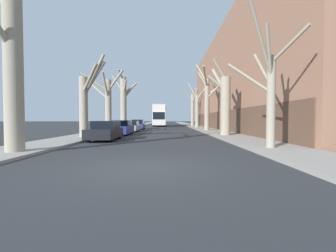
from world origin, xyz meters
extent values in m
plane|color=#2B2D30|center=(0.00, 0.00, 0.00)|extent=(300.00, 300.00, 0.00)
cube|color=gray|center=(-6.18, 50.00, 0.06)|extent=(3.04, 120.00, 0.12)
cube|color=gray|center=(6.18, 50.00, 0.06)|extent=(3.04, 120.00, 0.12)
cube|color=#93664C|center=(12.69, 25.20, 6.81)|extent=(10.00, 43.97, 13.63)
cube|color=brown|center=(7.67, 25.20, 1.25)|extent=(0.12, 43.09, 2.50)
cylinder|color=gray|center=(-5.70, 2.73, 3.65)|extent=(0.75, 0.75, 7.31)
cylinder|color=gray|center=(-5.67, 10.49, 2.37)|extent=(0.65, 0.65, 4.73)
cylinder|color=gray|center=(-4.81, 9.42, 4.40)|extent=(1.98, 2.38, 1.88)
cylinder|color=gray|center=(-4.82, 10.39, 4.57)|extent=(1.92, 0.46, 2.70)
cylinder|color=gray|center=(-4.82, 10.28, 4.75)|extent=(1.96, 0.69, 3.26)
cylinder|color=gray|center=(-5.84, 18.30, 2.94)|extent=(0.69, 0.69, 5.87)
cylinder|color=gray|center=(-7.39, 18.23, 5.65)|extent=(3.25, 0.40, 2.27)
cylinder|color=gray|center=(-4.97, 18.05, 5.76)|extent=(1.99, 0.79, 2.30)
cylinder|color=gray|center=(-5.90, 17.44, 5.05)|extent=(0.37, 1.94, 2.84)
cylinder|color=gray|center=(-7.05, 19.07, 4.68)|extent=(2.66, 1.82, 2.13)
cylinder|color=gray|center=(-5.58, 25.51, 3.74)|extent=(0.87, 0.87, 7.48)
cylinder|color=gray|center=(-5.29, 24.98, 5.94)|extent=(0.96, 1.44, 2.14)
cylinder|color=gray|center=(-5.80, 24.92, 7.63)|extent=(0.81, 1.50, 1.62)
cylinder|color=gray|center=(-6.39, 25.70, 6.53)|extent=(1.94, 0.74, 2.62)
cylinder|color=gray|center=(-5.07, 26.13, 5.30)|extent=(1.39, 1.60, 1.95)
cylinder|color=gray|center=(-4.73, 26.00, 5.89)|extent=(2.02, 1.35, 1.90)
cylinder|color=gray|center=(5.80, 4.08, 2.27)|extent=(0.41, 0.41, 4.54)
cylinder|color=gray|center=(5.46, 3.58, 4.52)|extent=(0.88, 1.19, 2.35)
cylinder|color=gray|center=(4.89, 4.57, 3.57)|extent=(1.96, 1.15, 1.70)
cylinder|color=gray|center=(6.17, 3.21, 4.77)|extent=(0.90, 1.85, 1.23)
cylinder|color=gray|center=(5.06, 3.51, 5.07)|extent=(1.66, 1.33, 3.15)
cylinder|color=gray|center=(5.53, 4.45, 3.95)|extent=(0.72, 0.94, 1.78)
cylinder|color=gray|center=(5.83, 12.81, 2.57)|extent=(0.86, 0.86, 5.14)
cylinder|color=gray|center=(5.26, 12.61, 5.73)|extent=(1.48, 0.78, 1.88)
cylinder|color=gray|center=(5.42, 13.53, 4.96)|extent=(1.20, 1.79, 2.43)
cylinder|color=gray|center=(5.06, 12.76, 4.59)|extent=(1.75, 0.42, 1.47)
cylinder|color=gray|center=(5.70, 21.40, 3.27)|extent=(0.62, 0.62, 6.54)
cylinder|color=gray|center=(5.26, 20.04, 6.52)|extent=(1.12, 2.91, 2.16)
cylinder|color=gray|center=(6.45, 21.41, 5.03)|extent=(1.62, 0.24, 1.21)
cylinder|color=gray|center=(5.21, 21.78, 6.52)|extent=(1.26, 1.04, 2.04)
cylinder|color=gray|center=(5.21, 22.57, 7.43)|extent=(1.25, 2.57, 2.90)
cylinder|color=gray|center=(6.76, 20.55, 5.28)|extent=(2.38, 1.96, 2.55)
cylinder|color=gray|center=(5.71, 31.00, 2.73)|extent=(0.62, 0.62, 5.47)
cylinder|color=gray|center=(5.79, 32.48, 6.06)|extent=(0.38, 3.09, 2.21)
cylinder|color=gray|center=(4.99, 31.28, 6.24)|extent=(1.69, 0.82, 2.85)
cylinder|color=gray|center=(5.85, 30.34, 4.58)|extent=(0.53, 1.52, 1.55)
cylinder|color=gray|center=(6.45, 30.44, 5.90)|extent=(1.75, 1.41, 2.24)
cylinder|color=gray|center=(5.87, 39.31, 3.32)|extent=(0.70, 0.70, 6.64)
cylinder|color=gray|center=(6.22, 38.24, 6.01)|extent=(0.99, 2.39, 2.67)
cylinder|color=gray|center=(6.19, 38.49, 6.16)|extent=(0.94, 1.93, 2.98)
cylinder|color=gray|center=(4.82, 39.23, 6.55)|extent=(2.28, 0.44, 2.33)
cube|color=silver|center=(-0.90, 40.68, 1.64)|extent=(2.53, 10.40, 2.58)
cube|color=silver|center=(-0.90, 40.68, 3.59)|extent=(2.48, 10.19, 1.32)
cube|color=#B8B1A9|center=(-0.90, 40.68, 4.31)|extent=(2.48, 10.19, 0.12)
cube|color=black|center=(-0.90, 40.68, 2.14)|extent=(2.56, 9.15, 1.34)
cube|color=black|center=(-0.90, 40.68, 3.65)|extent=(2.56, 9.15, 1.01)
cube|color=black|center=(-0.90, 35.51, 2.14)|extent=(2.28, 0.06, 1.41)
cylinder|color=black|center=(-1.99, 37.56, 0.56)|extent=(0.30, 1.12, 1.12)
cylinder|color=black|center=(0.20, 37.56, 0.56)|extent=(0.30, 1.12, 1.12)
cylinder|color=black|center=(-1.99, 43.59, 0.56)|extent=(0.30, 1.12, 1.12)
cylinder|color=black|center=(0.20, 43.59, 0.56)|extent=(0.30, 1.12, 1.12)
cube|color=black|center=(-3.61, 9.01, 0.51)|extent=(1.77, 4.00, 0.66)
cube|color=black|center=(-3.61, 9.25, 1.10)|extent=(1.56, 2.08, 0.53)
cylinder|color=black|center=(-4.39, 7.81, 0.31)|extent=(0.20, 0.63, 0.63)
cylinder|color=black|center=(-2.84, 7.81, 0.31)|extent=(0.20, 0.63, 0.63)
cylinder|color=black|center=(-4.39, 10.21, 0.31)|extent=(0.20, 0.63, 0.63)
cylinder|color=black|center=(-2.84, 10.21, 0.31)|extent=(0.20, 0.63, 0.63)
cube|color=navy|center=(-3.61, 14.48, 0.52)|extent=(1.75, 4.52, 0.67)
cube|color=black|center=(-3.61, 14.75, 1.12)|extent=(1.54, 2.35, 0.53)
cylinder|color=black|center=(-4.38, 13.12, 0.32)|extent=(0.20, 0.63, 0.63)
cylinder|color=black|center=(-2.85, 13.12, 0.32)|extent=(0.20, 0.63, 0.63)
cylinder|color=black|center=(-4.38, 15.83, 0.32)|extent=(0.20, 0.63, 0.63)
cylinder|color=black|center=(-2.85, 15.83, 0.32)|extent=(0.20, 0.63, 0.63)
cube|color=#9EA3AD|center=(-3.61, 20.18, 0.46)|extent=(1.72, 4.35, 0.57)
cube|color=black|center=(-3.61, 20.45, 1.01)|extent=(1.51, 2.26, 0.52)
cylinder|color=black|center=(-4.36, 18.88, 0.31)|extent=(0.20, 0.63, 0.63)
cylinder|color=black|center=(-2.86, 18.88, 0.31)|extent=(0.20, 0.63, 0.63)
cylinder|color=black|center=(-4.36, 21.49, 0.31)|extent=(0.20, 0.63, 0.63)
cylinder|color=black|center=(-2.86, 21.49, 0.31)|extent=(0.20, 0.63, 0.63)
cube|color=navy|center=(-3.61, 26.20, 0.50)|extent=(1.79, 4.04, 0.64)
cube|color=black|center=(-3.61, 26.45, 1.12)|extent=(1.58, 2.10, 0.60)
cylinder|color=black|center=(-4.40, 24.99, 0.31)|extent=(0.20, 0.63, 0.63)
cylinder|color=black|center=(-2.83, 24.99, 0.31)|extent=(0.20, 0.63, 0.63)
cylinder|color=black|center=(-4.40, 27.42, 0.31)|extent=(0.20, 0.63, 0.63)
cylinder|color=black|center=(-2.83, 27.42, 0.31)|extent=(0.20, 0.63, 0.63)
camera|label=1|loc=(0.82, -6.78, 1.49)|focal=24.00mm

